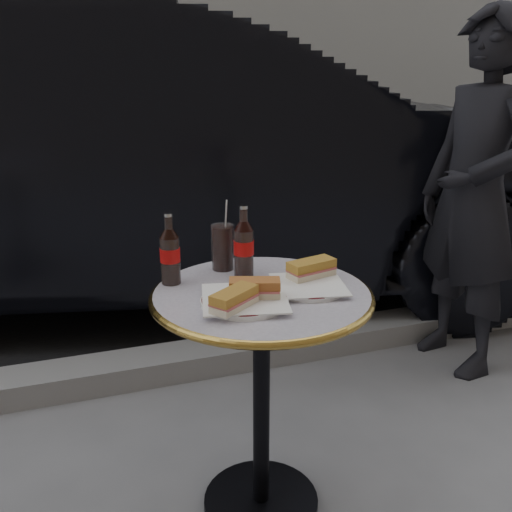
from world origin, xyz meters
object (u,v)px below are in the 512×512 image
object	(u,v)px
plate_left	(245,301)
cola_bottle_right	(244,241)
cola_bottle_left	(170,249)
bistro_table	(261,405)
parked_car	(188,160)
plate_right	(309,287)
cola_glass	(223,247)
pedestrian	(475,198)

from	to	relation	value
plate_left	cola_bottle_right	xyz separation A→B (m)	(0.06, 0.20, 0.10)
cola_bottle_left	plate_left	bearing A→B (deg)	-53.32
bistro_table	parked_car	distance (m)	1.97
parked_car	plate_left	bearing A→B (deg)	-174.98
plate_right	parked_car	size ratio (longest dim) A/B	0.04
plate_left	cola_glass	size ratio (longest dim) A/B	1.65
plate_right	cola_glass	distance (m)	0.31
cola_bottle_left	plate_right	bearing A→B (deg)	-25.38
plate_right	cola_bottle_right	world-z (taller)	cola_bottle_right
plate_right	pedestrian	world-z (taller)	pedestrian
cola_glass	plate_left	bearing A→B (deg)	-93.72
plate_left	cola_bottle_right	world-z (taller)	cola_bottle_right
plate_right	cola_bottle_left	xyz separation A→B (m)	(-0.36, 0.17, 0.10)
plate_right	pedestrian	size ratio (longest dim) A/B	0.13
bistro_table	cola_glass	bearing A→B (deg)	103.89
bistro_table	cola_bottle_left	world-z (taller)	cola_bottle_left
plate_left	cola_bottle_left	xyz separation A→B (m)	(-0.16, 0.21, 0.10)
cola_bottle_left	pedestrian	distance (m)	1.48
plate_left	pedestrian	size ratio (longest dim) A/B	0.15
pedestrian	cola_bottle_right	bearing A→B (deg)	-74.72
pedestrian	plate_right	bearing A→B (deg)	-65.36
cola_bottle_left	cola_glass	distance (m)	0.19
pedestrian	cola_bottle_left	bearing A→B (deg)	-78.13
parked_car	plate_right	bearing A→B (deg)	-169.25
bistro_table	plate_left	size ratio (longest dim) A/B	3.15
bistro_table	cola_glass	xyz separation A→B (m)	(-0.05, 0.21, 0.44)
bistro_table	pedestrian	bearing A→B (deg)	26.78
cola_glass	pedestrian	xyz separation A→B (m)	(1.23, 0.38, -0.02)
plate_left	cola_bottle_right	size ratio (longest dim) A/B	1.08
cola_bottle_right	pedestrian	world-z (taller)	pedestrian
parked_car	bistro_table	bearing A→B (deg)	-173.16
cola_bottle_left	cola_glass	xyz separation A→B (m)	(0.17, 0.07, -0.03)
plate_right	cola_bottle_left	bearing A→B (deg)	154.62
cola_glass	plate_right	bearing A→B (deg)	-52.56
plate_right	cola_bottle_left	distance (m)	0.41
cola_glass	cola_bottle_left	bearing A→B (deg)	-158.14
plate_left	cola_glass	distance (m)	0.29
cola_bottle_right	pedestrian	distance (m)	1.28
cola_bottle_right	pedestrian	xyz separation A→B (m)	(1.19, 0.46, -0.05)
cola_bottle_left	parked_car	xyz separation A→B (m)	(0.43, 1.77, -0.03)
plate_left	parked_car	size ratio (longest dim) A/B	0.05
plate_right	cola_bottle_left	size ratio (longest dim) A/B	1.00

